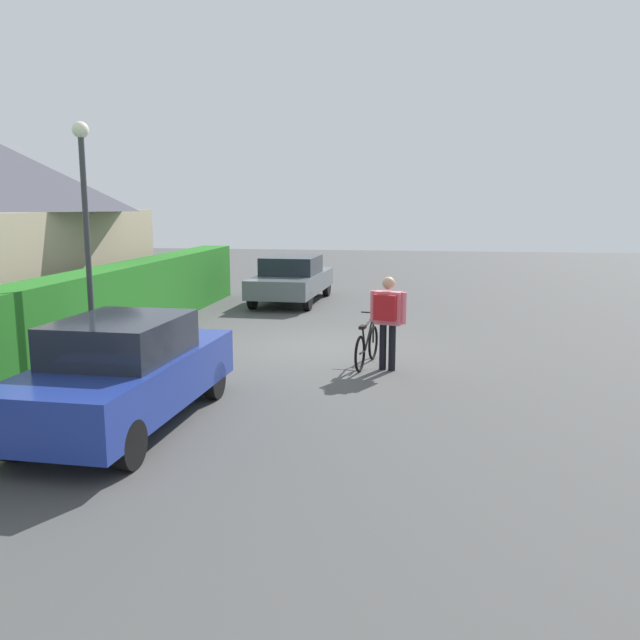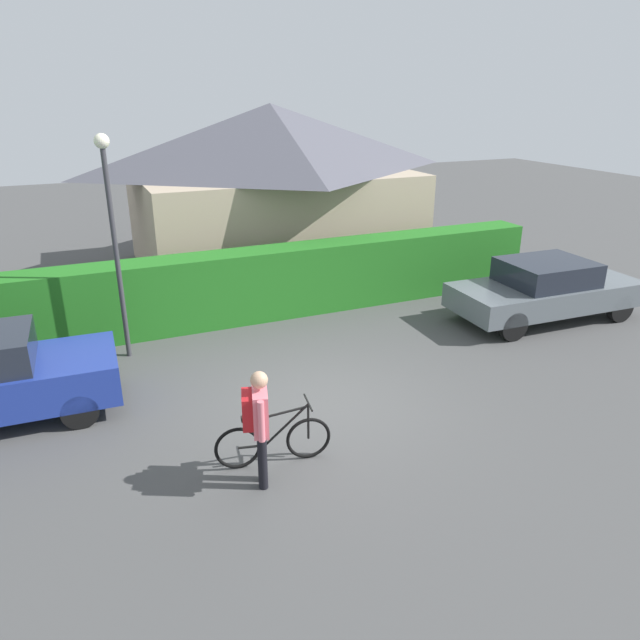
# 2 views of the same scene
# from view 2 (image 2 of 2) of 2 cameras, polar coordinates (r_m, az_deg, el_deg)

# --- Properties ---
(ground_plane) EXTENTS (60.00, 60.00, 0.00)m
(ground_plane) POSITION_cam_2_polar(r_m,az_deg,el_deg) (10.45, 0.31, -8.08)
(ground_plane) COLOR #454545
(hedge_row) EXTENTS (15.47, 0.90, 1.66)m
(hedge_row) POSITION_cam_2_polar(r_m,az_deg,el_deg) (14.00, -7.12, 3.31)
(hedge_row) COLOR #216B1E
(hedge_row) RESTS_ON ground
(house_distant) EXTENTS (8.34, 5.94, 4.78)m
(house_distant) POSITION_cam_2_polar(r_m,az_deg,el_deg) (18.38, -4.65, 12.92)
(house_distant) COLOR tan
(house_distant) RESTS_ON ground
(parked_car_far) EXTENTS (4.60, 2.00, 1.44)m
(parked_car_far) POSITION_cam_2_polar(r_m,az_deg,el_deg) (14.93, 20.99, 2.81)
(parked_car_far) COLOR slate
(parked_car_far) RESTS_ON ground
(bicycle) EXTENTS (1.71, 0.50, 0.95)m
(bicycle) POSITION_cam_2_polar(r_m,az_deg,el_deg) (8.78, -4.51, -11.57)
(bicycle) COLOR black
(bicycle) RESTS_ON ground
(person_rider) EXTENTS (0.45, 0.67, 1.74)m
(person_rider) POSITION_cam_2_polar(r_m,az_deg,el_deg) (8.01, -6.01, -9.37)
(person_rider) COLOR black
(person_rider) RESTS_ON ground
(street_lamp) EXTENTS (0.28, 0.28, 4.41)m
(street_lamp) POSITION_cam_2_polar(r_m,az_deg,el_deg) (12.01, -19.50, 9.13)
(street_lamp) COLOR #38383D
(street_lamp) RESTS_ON ground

